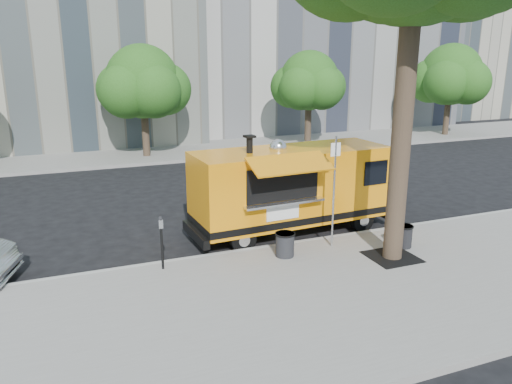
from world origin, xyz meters
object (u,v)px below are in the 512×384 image
at_px(parking_meter, 161,236).
at_px(trash_bin_left, 403,235).
at_px(far_tree_b, 142,82).
at_px(sign_post, 334,185).
at_px(food_truck, 291,187).
at_px(far_tree_d, 451,75).
at_px(far_tree_c, 309,81).
at_px(trash_bin_right, 285,244).

height_order(parking_meter, trash_bin_left, parking_meter).
xyz_separation_m(far_tree_b, parking_meter, (-2.00, -14.05, -2.85)).
distance_m(sign_post, food_truck, 1.83).
relative_size(far_tree_b, parking_meter, 4.12).
bearing_deg(far_tree_b, food_truck, -80.40).
xyz_separation_m(far_tree_d, sign_post, (-16.45, -14.15, -2.04)).
height_order(parking_meter, food_truck, food_truck).
xyz_separation_m(parking_meter, food_truck, (4.12, 1.52, 0.43)).
xyz_separation_m(far_tree_c, far_tree_d, (10.00, 0.20, 0.17)).
bearing_deg(parking_meter, trash_bin_left, -8.61).
height_order(far_tree_d, sign_post, far_tree_d).
bearing_deg(far_tree_b, trash_bin_left, -73.98).
relative_size(far_tree_b, far_tree_d, 0.97).
xyz_separation_m(far_tree_d, trash_bin_left, (-14.69, -14.90, -3.42)).
bearing_deg(parking_meter, far_tree_c, 51.34).
xyz_separation_m(trash_bin_left, trash_bin_right, (-3.23, 0.59, 0.01)).
distance_m(far_tree_d, sign_post, 21.79).
bearing_deg(trash_bin_right, far_tree_c, 60.69).
bearing_deg(food_truck, far_tree_d, 33.05).
relative_size(far_tree_b, sign_post, 1.83).
height_order(far_tree_b, sign_post, far_tree_b).
height_order(far_tree_c, food_truck, far_tree_c).
relative_size(parking_meter, trash_bin_right, 2.14).
distance_m(far_tree_b, far_tree_c, 9.01).
height_order(far_tree_c, far_tree_d, far_tree_d).
relative_size(far_tree_c, sign_post, 1.74).
bearing_deg(far_tree_b, parking_meter, -98.10).
relative_size(sign_post, food_truck, 0.48).
height_order(food_truck, trash_bin_right, food_truck).
distance_m(parking_meter, trash_bin_left, 6.40).
bearing_deg(food_truck, parking_meter, -163.06).
height_order(far_tree_d, trash_bin_left, far_tree_d).
bearing_deg(sign_post, parking_meter, 177.48).
bearing_deg(trash_bin_right, food_truck, 61.06).
xyz_separation_m(far_tree_d, trash_bin_right, (-17.92, -14.32, -3.41)).
xyz_separation_m(far_tree_c, sign_post, (-6.45, -13.95, -1.87)).
bearing_deg(trash_bin_right, trash_bin_left, -10.31).
distance_m(far_tree_c, parking_meter, 17.82).
height_order(far_tree_b, far_tree_d, far_tree_d).
xyz_separation_m(far_tree_b, trash_bin_left, (4.31, -15.00, -3.36)).
bearing_deg(trash_bin_left, far_tree_c, 72.30).
xyz_separation_m(far_tree_b, far_tree_d, (19.00, -0.10, 0.06)).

